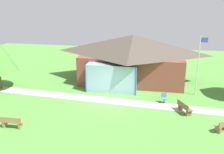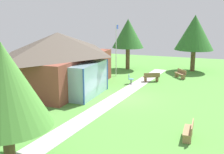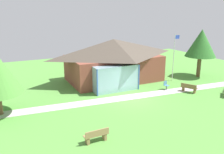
{
  "view_description": "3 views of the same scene",
  "coord_description": "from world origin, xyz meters",
  "px_view_note": "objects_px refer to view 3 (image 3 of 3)",
  "views": [
    {
      "loc": [
        3.83,
        -20.01,
        8.85
      ],
      "look_at": [
        -0.25,
        2.51,
        1.43
      ],
      "focal_mm": 43.9,
      "sensor_mm": 36.0,
      "label": 1
    },
    {
      "loc": [
        -19.35,
        -6.12,
        6.13
      ],
      "look_at": [
        0.1,
        1.03,
        1.49
      ],
      "focal_mm": 45.61,
      "sensor_mm": 36.0,
      "label": 2
    },
    {
      "loc": [
        -10.21,
        -16.77,
        7.49
      ],
      "look_at": [
        -0.62,
        2.98,
        1.36
      ],
      "focal_mm": 37.66,
      "sensor_mm": 36.0,
      "label": 3
    }
  ],
  "objects_px": {
    "flagpole": "(174,55)",
    "bench_front_left": "(96,136)",
    "patio_chair_lawn_spare": "(166,86)",
    "bench_mid_right": "(189,88)",
    "tree_east_hedge": "(201,43)",
    "pavilion": "(114,59)"
  },
  "relations": [
    {
      "from": "pavilion",
      "to": "bench_mid_right",
      "type": "xyz_separation_m",
      "value": [
        4.7,
        -6.8,
        -2.0
      ]
    },
    {
      "from": "pavilion",
      "to": "bench_front_left",
      "type": "distance_m",
      "value": 13.23
    },
    {
      "from": "pavilion",
      "to": "patio_chair_lawn_spare",
      "type": "relative_size",
      "value": 12.6
    },
    {
      "from": "flagpole",
      "to": "tree_east_hedge",
      "type": "height_order",
      "value": "tree_east_hedge"
    },
    {
      "from": "bench_mid_right",
      "to": "patio_chair_lawn_spare",
      "type": "relative_size",
      "value": 1.78
    },
    {
      "from": "patio_chair_lawn_spare",
      "to": "pavilion",
      "type": "bearing_deg",
      "value": -70.53
    },
    {
      "from": "patio_chair_lawn_spare",
      "to": "tree_east_hedge",
      "type": "height_order",
      "value": "tree_east_hedge"
    },
    {
      "from": "bench_mid_right",
      "to": "tree_east_hedge",
      "type": "distance_m",
      "value": 7.32
    },
    {
      "from": "flagpole",
      "to": "bench_mid_right",
      "type": "relative_size",
      "value": 3.4
    },
    {
      "from": "bench_front_left",
      "to": "patio_chair_lawn_spare",
      "type": "distance_m",
      "value": 11.6
    },
    {
      "from": "patio_chair_lawn_spare",
      "to": "tree_east_hedge",
      "type": "xyz_separation_m",
      "value": [
        6.59,
        2.29,
        3.55
      ]
    },
    {
      "from": "bench_mid_right",
      "to": "pavilion",
      "type": "bearing_deg",
      "value": -173.56
    },
    {
      "from": "bench_front_left",
      "to": "bench_mid_right",
      "type": "distance_m",
      "value": 12.24
    },
    {
      "from": "patio_chair_lawn_spare",
      "to": "bench_mid_right",
      "type": "bearing_deg",
      "value": 121.06
    },
    {
      "from": "pavilion",
      "to": "patio_chair_lawn_spare",
      "type": "bearing_deg",
      "value": -58.34
    },
    {
      "from": "bench_front_left",
      "to": "bench_mid_right",
      "type": "bearing_deg",
      "value": 19.99
    },
    {
      "from": "bench_front_left",
      "to": "bench_mid_right",
      "type": "height_order",
      "value": "same"
    },
    {
      "from": "flagpole",
      "to": "bench_front_left",
      "type": "relative_size",
      "value": 3.44
    },
    {
      "from": "bench_mid_right",
      "to": "patio_chair_lawn_spare",
      "type": "xyz_separation_m",
      "value": [
        -1.48,
        1.57,
        0.01
      ]
    },
    {
      "from": "flagpole",
      "to": "bench_front_left",
      "type": "height_order",
      "value": "flagpole"
    },
    {
      "from": "bench_front_left",
      "to": "tree_east_hedge",
      "type": "xyz_separation_m",
      "value": [
        16.51,
        8.29,
        3.56
      ]
    },
    {
      "from": "flagpole",
      "to": "bench_mid_right",
      "type": "height_order",
      "value": "flagpole"
    }
  ]
}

